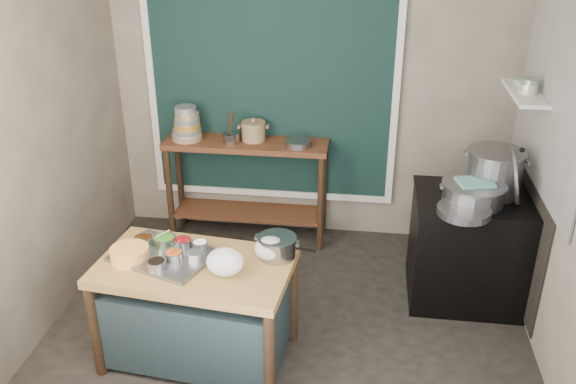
# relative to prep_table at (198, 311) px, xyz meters

# --- Properties ---
(floor) EXTENTS (3.50, 3.00, 0.02)m
(floor) POSITION_rel_prep_table_xyz_m (0.56, 0.42, -0.39)
(floor) COLOR #2C2722
(floor) RESTS_ON ground
(back_wall) EXTENTS (3.50, 0.02, 2.80)m
(back_wall) POSITION_rel_prep_table_xyz_m (0.56, 1.93, 1.02)
(back_wall) COLOR gray
(back_wall) RESTS_ON floor
(left_wall) EXTENTS (0.02, 3.00, 2.80)m
(left_wall) POSITION_rel_prep_table_xyz_m (-1.20, 0.42, 1.02)
(left_wall) COLOR gray
(left_wall) RESTS_ON floor
(right_wall) EXTENTS (0.02, 3.00, 2.80)m
(right_wall) POSITION_rel_prep_table_xyz_m (2.32, 0.42, 1.02)
(right_wall) COLOR gray
(right_wall) RESTS_ON floor
(curtain_panel) EXTENTS (2.10, 0.02, 1.90)m
(curtain_panel) POSITION_rel_prep_table_xyz_m (0.21, 1.89, 0.98)
(curtain_panel) COLOR black
(curtain_panel) RESTS_ON back_wall
(curtain_frame) EXTENTS (2.22, 0.03, 2.02)m
(curtain_frame) POSITION_rel_prep_table_xyz_m (0.21, 1.88, 0.98)
(curtain_frame) COLOR beige
(curtain_frame) RESTS_ON back_wall
(tile_panel) EXTENTS (0.02, 1.70, 1.70)m
(tile_panel) POSITION_rel_prep_table_xyz_m (2.30, 0.97, 1.48)
(tile_panel) COLOR #B2B2AA
(tile_panel) RESTS_ON right_wall
(soot_patch) EXTENTS (0.01, 1.30, 1.30)m
(soot_patch) POSITION_rel_prep_table_xyz_m (2.30, 1.07, 0.32)
(soot_patch) COLOR black
(soot_patch) RESTS_ON right_wall
(wall_shelf) EXTENTS (0.22, 0.70, 0.03)m
(wall_shelf) POSITION_rel_prep_table_xyz_m (2.19, 1.27, 1.23)
(wall_shelf) COLOR beige
(wall_shelf) RESTS_ON right_wall
(prep_table) EXTENTS (1.32, 0.84, 0.75)m
(prep_table) POSITION_rel_prep_table_xyz_m (0.00, 0.00, 0.00)
(prep_table) COLOR olive
(prep_table) RESTS_ON floor
(back_counter) EXTENTS (1.45, 0.40, 0.95)m
(back_counter) POSITION_rel_prep_table_xyz_m (0.01, 1.70, 0.10)
(back_counter) COLOR #552F18
(back_counter) RESTS_ON floor
(stove_block) EXTENTS (0.90, 0.68, 0.85)m
(stove_block) POSITION_rel_prep_table_xyz_m (1.91, 0.97, 0.05)
(stove_block) COLOR black
(stove_block) RESTS_ON floor
(stove_top) EXTENTS (0.92, 0.69, 0.03)m
(stove_top) POSITION_rel_prep_table_xyz_m (1.91, 0.97, 0.49)
(stove_top) COLOR black
(stove_top) RESTS_ON stove_block
(condiment_tray) EXTENTS (0.73, 0.62, 0.03)m
(condiment_tray) POSITION_rel_prep_table_xyz_m (-0.22, 0.05, 0.39)
(condiment_tray) COLOR gray
(condiment_tray) RESTS_ON prep_table
(condiment_bowls) EXTENTS (0.54, 0.42, 0.06)m
(condiment_bowls) POSITION_rel_prep_table_xyz_m (-0.22, 0.08, 0.43)
(condiment_bowls) COLOR gray
(condiment_bowls) RESTS_ON condiment_tray
(yellow_basin) EXTENTS (0.29, 0.29, 0.10)m
(yellow_basin) POSITION_rel_prep_table_xyz_m (-0.42, -0.02, 0.42)
(yellow_basin) COLOR orange
(yellow_basin) RESTS_ON prep_table
(saucepan) EXTENTS (0.31, 0.31, 0.14)m
(saucepan) POSITION_rel_prep_table_xyz_m (0.52, 0.16, 0.45)
(saucepan) COLOR gray
(saucepan) RESTS_ON prep_table
(plastic_bag_a) EXTENTS (0.29, 0.27, 0.18)m
(plastic_bag_a) POSITION_rel_prep_table_xyz_m (0.23, -0.09, 0.46)
(plastic_bag_a) COLOR white
(plastic_bag_a) RESTS_ON prep_table
(plastic_bag_b) EXTENTS (0.22, 0.19, 0.16)m
(plastic_bag_b) POSITION_rel_prep_table_xyz_m (0.48, 0.12, 0.45)
(plastic_bag_b) COLOR white
(plastic_bag_b) RESTS_ON prep_table
(bowl_stack) EXTENTS (0.27, 0.27, 0.30)m
(bowl_stack) POSITION_rel_prep_table_xyz_m (-0.51, 1.69, 0.71)
(bowl_stack) COLOR tan
(bowl_stack) RESTS_ON back_counter
(utensil_cup) EXTENTS (0.17, 0.17, 0.09)m
(utensil_cup) POSITION_rel_prep_table_xyz_m (-0.11, 1.65, 0.62)
(utensil_cup) COLOR gray
(utensil_cup) RESTS_ON back_counter
(ceramic_crock) EXTENTS (0.25, 0.25, 0.15)m
(ceramic_crock) POSITION_rel_prep_table_xyz_m (0.07, 1.74, 0.65)
(ceramic_crock) COLOR olive
(ceramic_crock) RESTS_ON back_counter
(wide_bowl) EXTENTS (0.25, 0.25, 0.06)m
(wide_bowl) POSITION_rel_prep_table_xyz_m (0.48, 1.64, 0.60)
(wide_bowl) COLOR gray
(wide_bowl) RESTS_ON back_counter
(stock_pot) EXTENTS (0.55, 0.55, 0.34)m
(stock_pot) POSITION_rel_prep_table_xyz_m (2.01, 1.06, 0.67)
(stock_pot) COLOR gray
(stock_pot) RESTS_ON stove_top
(pot_lid) EXTENTS (0.15, 0.43, 0.42)m
(pot_lid) POSITION_rel_prep_table_xyz_m (2.13, 0.93, 0.71)
(pot_lid) COLOR gray
(pot_lid) RESTS_ON stove_top
(steamer) EXTENTS (0.54, 0.54, 0.15)m
(steamer) POSITION_rel_prep_table_xyz_m (1.85, 0.88, 0.58)
(steamer) COLOR gray
(steamer) RESTS_ON stove_top
(green_cloth) EXTENTS (0.28, 0.24, 0.02)m
(green_cloth) POSITION_rel_prep_table_xyz_m (1.85, 0.88, 0.67)
(green_cloth) COLOR #59A497
(green_cloth) RESTS_ON steamer
(shallow_pan) EXTENTS (0.47, 0.47, 0.05)m
(shallow_pan) POSITION_rel_prep_table_xyz_m (1.76, 0.68, 0.53)
(shallow_pan) COLOR gray
(shallow_pan) RESTS_ON stove_top
(shelf_bowl_stack) EXTENTS (0.13, 0.13, 0.11)m
(shelf_bowl_stack) POSITION_rel_prep_table_xyz_m (2.19, 1.21, 1.29)
(shelf_bowl_stack) COLOR silver
(shelf_bowl_stack) RESTS_ON wall_shelf
(shelf_bowl_green) EXTENTS (0.16, 0.16, 0.05)m
(shelf_bowl_green) POSITION_rel_prep_table_xyz_m (2.19, 1.42, 1.26)
(shelf_bowl_green) COLOR gray
(shelf_bowl_green) RESTS_ON wall_shelf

